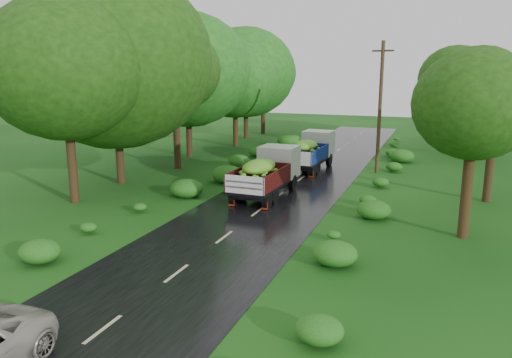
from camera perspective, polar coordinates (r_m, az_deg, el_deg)
The scene contains 9 objects.
ground at distance 17.68m, azimuth -9.08°, elevation -10.65°, with size 120.00×120.00×0.00m, color #0F3F0D.
road at distance 21.86m, azimuth -2.59°, elevation -5.86°, with size 6.50×80.00×0.02m, color black.
road_lines at distance 22.73m, azimuth -1.60°, elevation -5.08°, with size 0.12×69.60×0.00m.
truck_near at distance 27.24m, azimuth 1.35°, elevation 0.96°, with size 2.28×6.05×2.52m.
truck_far at distance 34.68m, azimuth 6.29°, elevation 3.39°, with size 2.36×6.00×2.48m.
utility_pole at distance 33.91m, azimuth 13.98°, elevation 8.05°, with size 1.44×0.66×8.61m.
trees_left at distance 38.88m, azimuth -7.22°, elevation 12.13°, with size 5.38×33.27×9.55m.
trees_right at distance 37.99m, azimuth 23.42°, elevation 9.42°, with size 5.29×31.60×7.55m.
shrubs at distance 29.95m, azimuth 4.18°, elevation -0.10°, with size 11.90×44.00×0.70m.
Camera 1 is at (8.20, -14.03, 6.95)m, focal length 35.00 mm.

